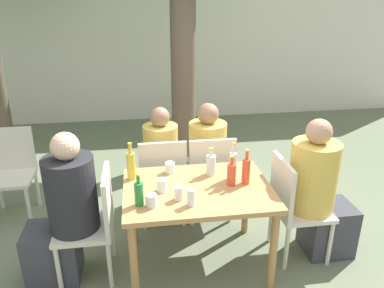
{
  "coord_description": "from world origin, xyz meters",
  "views": [
    {
      "loc": [
        -0.43,
        -2.57,
        2.14
      ],
      "look_at": [
        0.0,
        0.3,
        0.97
      ],
      "focal_mm": 35.0,
      "sensor_mm": 36.0,
      "label": 1
    }
  ],
  "objects_px": {
    "person_seated_1": "(319,195)",
    "patio_chair_0": "(95,219)",
    "drinking_glass_4": "(170,168)",
    "patio_chair_1": "(293,203)",
    "soda_bottle_2": "(231,174)",
    "drinking_glass_3": "(162,185)",
    "patio_chair_2": "(163,176)",
    "oil_cruet_4": "(131,165)",
    "person_seated_3": "(206,161)",
    "person_seated_0": "(64,216)",
    "drinking_glass_1": "(151,200)",
    "water_bottle_5": "(211,164)",
    "patio_chair_4": "(11,168)",
    "drinking_glass_0": "(179,193)",
    "soda_bottle_0": "(246,171)",
    "patio_chair_3": "(210,173)",
    "water_bottle_3": "(233,165)",
    "dining_table_front": "(198,198)",
    "drinking_glass_2": "(191,197)",
    "person_seated_2": "(161,165)"
  },
  "relations": [
    {
      "from": "person_seated_1",
      "to": "drinking_glass_3",
      "type": "distance_m",
      "value": 1.34
    },
    {
      "from": "patio_chair_0",
      "to": "patio_chair_2",
      "type": "relative_size",
      "value": 1.0
    },
    {
      "from": "soda_bottle_2",
      "to": "water_bottle_5",
      "type": "bearing_deg",
      "value": 121.15
    },
    {
      "from": "oil_cruet_4",
      "to": "drinking_glass_3",
      "type": "distance_m",
      "value": 0.34
    },
    {
      "from": "dining_table_front",
      "to": "person_seated_0",
      "type": "height_order",
      "value": "person_seated_0"
    },
    {
      "from": "water_bottle_5",
      "to": "drinking_glass_3",
      "type": "distance_m",
      "value": 0.49
    },
    {
      "from": "drinking_glass_2",
      "to": "person_seated_3",
      "type": "bearing_deg",
      "value": 74.36
    },
    {
      "from": "person_seated_1",
      "to": "water_bottle_3",
      "type": "relative_size",
      "value": 3.89
    },
    {
      "from": "patio_chair_3",
      "to": "drinking_glass_2",
      "type": "relative_size",
      "value": 7.05
    },
    {
      "from": "patio_chair_2",
      "to": "drinking_glass_3",
      "type": "distance_m",
      "value": 0.73
    },
    {
      "from": "person_seated_0",
      "to": "drinking_glass_3",
      "type": "xyz_separation_m",
      "value": [
        0.76,
        -0.02,
        0.21
      ]
    },
    {
      "from": "person_seated_0",
      "to": "drinking_glass_4",
      "type": "xyz_separation_m",
      "value": [
        0.85,
        0.3,
        0.21
      ]
    },
    {
      "from": "patio_chair_0",
      "to": "person_seated_0",
      "type": "xyz_separation_m",
      "value": [
        -0.23,
        -0.0,
        0.05
      ]
    },
    {
      "from": "soda_bottle_2",
      "to": "person_seated_1",
      "type": "bearing_deg",
      "value": -0.51
    },
    {
      "from": "person_seated_2",
      "to": "drinking_glass_0",
      "type": "xyz_separation_m",
      "value": [
        0.07,
        -1.06,
        0.26
      ]
    },
    {
      "from": "dining_table_front",
      "to": "drinking_glass_4",
      "type": "bearing_deg",
      "value": 122.64
    },
    {
      "from": "drinking_glass_3",
      "to": "person_seated_3",
      "type": "bearing_deg",
      "value": 60.49
    },
    {
      "from": "drinking_glass_4",
      "to": "patio_chair_1",
      "type": "bearing_deg",
      "value": -16.5
    },
    {
      "from": "person_seated_0",
      "to": "drinking_glass_0",
      "type": "xyz_separation_m",
      "value": [
        0.88,
        -0.16,
        0.22
      ]
    },
    {
      "from": "drinking_glass_3",
      "to": "soda_bottle_2",
      "type": "bearing_deg",
      "value": 2.28
    },
    {
      "from": "dining_table_front",
      "to": "drinking_glass_2",
      "type": "xyz_separation_m",
      "value": [
        -0.09,
        -0.26,
        0.16
      ]
    },
    {
      "from": "person_seated_2",
      "to": "drinking_glass_1",
      "type": "relative_size",
      "value": 12.09
    },
    {
      "from": "patio_chair_2",
      "to": "oil_cruet_4",
      "type": "relative_size",
      "value": 2.82
    },
    {
      "from": "person_seated_1",
      "to": "patio_chair_0",
      "type": "bearing_deg",
      "value": 90.0
    },
    {
      "from": "patio_chair_1",
      "to": "patio_chair_4",
      "type": "bearing_deg",
      "value": 67.29
    },
    {
      "from": "patio_chair_4",
      "to": "drinking_glass_0",
      "type": "bearing_deg",
      "value": -38.1
    },
    {
      "from": "patio_chair_2",
      "to": "water_bottle_3",
      "type": "relative_size",
      "value": 2.82
    },
    {
      "from": "dining_table_front",
      "to": "drinking_glass_2",
      "type": "distance_m",
      "value": 0.31
    },
    {
      "from": "drinking_glass_0",
      "to": "drinking_glass_3",
      "type": "height_order",
      "value": "drinking_glass_0"
    },
    {
      "from": "patio_chair_3",
      "to": "drinking_glass_1",
      "type": "distance_m",
      "value": 1.11
    },
    {
      "from": "person_seated_3",
      "to": "water_bottle_5",
      "type": "bearing_deg",
      "value": 82.84
    },
    {
      "from": "soda_bottle_0",
      "to": "drinking_glass_4",
      "type": "relative_size",
      "value": 3.19
    },
    {
      "from": "soda_bottle_2",
      "to": "drinking_glass_4",
      "type": "bearing_deg",
      "value": 147.85
    },
    {
      "from": "patio_chair_0",
      "to": "water_bottle_5",
      "type": "height_order",
      "value": "water_bottle_5"
    },
    {
      "from": "drinking_glass_1",
      "to": "drinking_glass_4",
      "type": "bearing_deg",
      "value": 70.86
    },
    {
      "from": "water_bottle_3",
      "to": "drinking_glass_4",
      "type": "relative_size",
      "value": 3.46
    },
    {
      "from": "person_seated_2",
      "to": "oil_cruet_4",
      "type": "xyz_separation_m",
      "value": [
        -0.28,
        -0.67,
        0.34
      ]
    },
    {
      "from": "soda_bottle_0",
      "to": "drinking_glass_3",
      "type": "distance_m",
      "value": 0.68
    },
    {
      "from": "patio_chair_1",
      "to": "person_seated_2",
      "type": "relative_size",
      "value": 0.78
    },
    {
      "from": "drinking_glass_2",
      "to": "drinking_glass_3",
      "type": "height_order",
      "value": "drinking_glass_2"
    },
    {
      "from": "water_bottle_3",
      "to": "drinking_glass_0",
      "type": "xyz_separation_m",
      "value": [
        -0.47,
        -0.27,
        -0.07
      ]
    },
    {
      "from": "patio_chair_1",
      "to": "soda_bottle_0",
      "type": "xyz_separation_m",
      "value": [
        -0.42,
        0.01,
        0.33
      ]
    },
    {
      "from": "person_seated_3",
      "to": "oil_cruet_4",
      "type": "height_order",
      "value": "person_seated_3"
    },
    {
      "from": "drinking_glass_3",
      "to": "person_seated_2",
      "type": "bearing_deg",
      "value": 86.94
    },
    {
      "from": "person_seated_3",
      "to": "drinking_glass_3",
      "type": "height_order",
      "value": "person_seated_3"
    },
    {
      "from": "drinking_glass_1",
      "to": "person_seated_1",
      "type": "bearing_deg",
      "value": 9.24
    },
    {
      "from": "patio_chair_4",
      "to": "patio_chair_3",
      "type": "bearing_deg",
      "value": -11.66
    },
    {
      "from": "drinking_glass_0",
      "to": "drinking_glass_4",
      "type": "xyz_separation_m",
      "value": [
        -0.02,
        0.46,
        -0.01
      ]
    },
    {
      "from": "soda_bottle_2",
      "to": "water_bottle_5",
      "type": "relative_size",
      "value": 1.04
    },
    {
      "from": "drinking_glass_4",
      "to": "water_bottle_5",
      "type": "bearing_deg",
      "value": -14.04
    }
  ]
}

